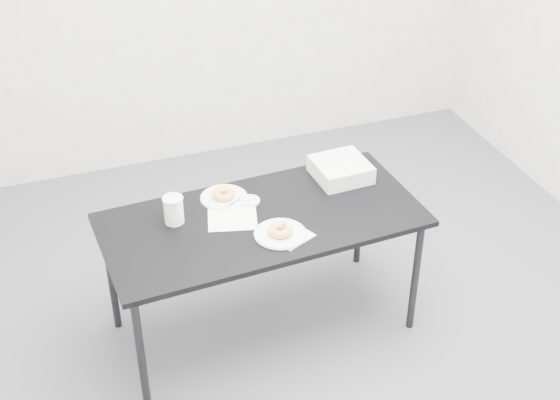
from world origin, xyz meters
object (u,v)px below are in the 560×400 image
object	(u,v)px
coffee_cup	(174,210)
donut_near	(280,230)
table	(262,226)
bakery_box	(341,169)
plate_far	(224,198)
scorecard	(232,213)
plate_near	(280,234)
donut_far	(224,194)
pen	(238,201)

from	to	relation	value
coffee_cup	donut_near	bearing A→B (deg)	-31.66
table	bakery_box	size ratio (longest dim) A/B	5.87
bakery_box	donut_near	bearing A→B (deg)	-144.12
table	donut_near	bearing A→B (deg)	-81.31
table	donut_near	size ratio (longest dim) A/B	13.56
table	plate_far	world-z (taller)	plate_far
scorecard	donut_near	xyz separation A→B (m)	(0.16, -0.24, 0.03)
plate_near	donut_far	distance (m)	0.41
table	plate_far	xyz separation A→B (m)	(-0.12, 0.22, 0.05)
table	coffee_cup	bearing A→B (deg)	161.93
plate_far	bakery_box	distance (m)	0.61
scorecard	donut_near	size ratio (longest dim) A/B	2.55
plate_far	donut_far	size ratio (longest dim) A/B	2.13
table	donut_far	world-z (taller)	donut_far
scorecard	donut_far	size ratio (longest dim) A/B	2.67
table	coffee_cup	distance (m)	0.42
plate_near	bakery_box	distance (m)	0.59
pen	plate_near	xyz separation A→B (m)	(0.10, -0.32, -0.00)
table	plate_near	size ratio (longest dim) A/B	6.37
pen	coffee_cup	world-z (taller)	coffee_cup
donut_far	pen	bearing A→B (deg)	-43.96
plate_near	plate_far	xyz separation A→B (m)	(-0.16, 0.38, -0.00)
donut_far	donut_near	bearing A→B (deg)	-67.59
pen	table	bearing A→B (deg)	-96.26
scorecard	bakery_box	distance (m)	0.63
plate_near	plate_far	bearing A→B (deg)	112.41
scorecard	plate_far	size ratio (longest dim) A/B	1.25
scorecard	pen	world-z (taller)	pen
plate_near	donut_far	xyz separation A→B (m)	(-0.16, 0.38, 0.02)
donut_near	coffee_cup	bearing A→B (deg)	148.34
pen	bakery_box	xyz separation A→B (m)	(0.56, 0.04, 0.04)
table	pen	distance (m)	0.19
donut_near	plate_far	world-z (taller)	donut_near
scorecard	plate_near	world-z (taller)	plate_near
pen	donut_far	distance (m)	0.08
plate_far	coffee_cup	world-z (taller)	coffee_cup
table	pen	bearing A→B (deg)	108.84
scorecard	bakery_box	size ratio (longest dim) A/B	1.10
table	pen	xyz separation A→B (m)	(-0.07, 0.17, 0.06)
plate_near	plate_far	size ratio (longest dim) A/B	1.04
table	plate_near	bearing A→B (deg)	-81.31
table	plate_near	distance (m)	0.17
plate_near	bakery_box	world-z (taller)	bakery_box
table	plate_near	xyz separation A→B (m)	(0.03, -0.16, 0.06)
donut_far	plate_far	bearing A→B (deg)	0.00
donut_near	scorecard	bearing A→B (deg)	122.85
scorecard	pen	size ratio (longest dim) A/B	2.15
scorecard	plate_far	bearing A→B (deg)	104.64
scorecard	plate_near	bearing A→B (deg)	-42.46
table	coffee_cup	xyz separation A→B (m)	(-0.39, 0.10, 0.12)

